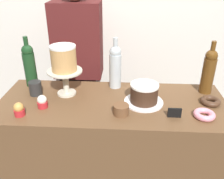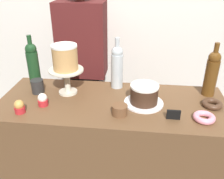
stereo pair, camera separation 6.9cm
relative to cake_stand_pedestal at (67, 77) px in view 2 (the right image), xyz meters
name	(u,v)px [view 2 (the right image)]	position (x,y,z in m)	size (l,w,h in m)	color
back_wall	(124,9)	(0.29, 0.76, 0.28)	(6.00, 0.05, 2.60)	silver
display_counter	(112,161)	(0.29, -0.08, -0.56)	(1.33, 0.54, 0.91)	brown
cake_stand_pedestal	(67,77)	(0.00, 0.00, 0.00)	(0.21, 0.21, 0.16)	beige
white_layer_cake	(65,57)	(0.00, 0.00, 0.13)	(0.15, 0.15, 0.15)	tan
silver_serving_platter	(144,102)	(0.47, -0.08, -0.10)	(0.23, 0.23, 0.01)	white
chocolate_round_cake	(144,93)	(0.47, -0.08, -0.04)	(0.16, 0.16, 0.11)	#3D2619
wine_bottle_green	(33,63)	(-0.26, 0.11, 0.04)	(0.08, 0.08, 0.33)	#193D1E
wine_bottle_amber	(212,73)	(0.86, 0.08, 0.04)	(0.08, 0.08, 0.33)	#5B3814
wine_bottle_clear	(117,66)	(0.29, 0.12, 0.04)	(0.08, 0.08, 0.33)	#B2BCC1
cupcake_caramel	(19,107)	(-0.19, -0.25, -0.07)	(0.06, 0.06, 0.07)	red
cupcake_vanilla	(43,100)	(-0.10, -0.17, -0.07)	(0.06, 0.06, 0.07)	red
donut_pink	(204,117)	(0.78, -0.21, -0.09)	(0.11, 0.11, 0.03)	pink
donut_chocolate	(212,104)	(0.85, -0.07, -0.09)	(0.11, 0.11, 0.03)	#472D1E
cookie_stack	(120,110)	(0.34, -0.21, -0.08)	(0.08, 0.08, 0.05)	brown
price_sign_chalkboard	(173,115)	(0.62, -0.22, -0.08)	(0.07, 0.01, 0.05)	black
coffee_cup_ceramic	(38,86)	(-0.19, -0.02, -0.06)	(0.08, 0.08, 0.08)	#282828
barista_figure	(84,75)	(-0.01, 0.45, -0.18)	(0.36, 0.22, 1.60)	black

